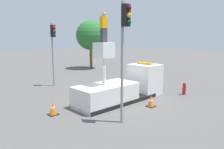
{
  "coord_description": "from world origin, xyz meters",
  "views": [
    {
      "loc": [
        -9.76,
        -9.84,
        4.23
      ],
      "look_at": [
        -1.66,
        -1.33,
        2.2
      ],
      "focal_mm": 35.0,
      "sensor_mm": 36.0,
      "label": 1
    }
  ],
  "objects": [
    {
      "name": "traffic_light_across",
      "position": [
        -0.57,
        7.05,
        3.79
      ],
      "size": [
        0.34,
        0.57,
        5.36
      ],
      "color": "gray",
      "rests_on": "ground"
    },
    {
      "name": "traffic_light_pole",
      "position": [
        -2.25,
        -2.79,
        4.12
      ],
      "size": [
        0.34,
        0.57,
        5.84
      ],
      "color": "gray",
      "rests_on": "ground"
    },
    {
      "name": "ground_plane",
      "position": [
        0.0,
        0.0,
        0.0
      ],
      "size": [
        120.0,
        120.0,
        0.0
      ],
      "primitive_type": "plane",
      "color": "#565451"
    },
    {
      "name": "traffic_cone_curbside",
      "position": [
        0.84,
        -2.15,
        0.34
      ],
      "size": [
        0.5,
        0.5,
        0.72
      ],
      "color": "black",
      "rests_on": "ground"
    },
    {
      "name": "bucket_truck",
      "position": [
        0.61,
        0.0,
        0.87
      ],
      "size": [
        6.83,
        2.08,
        3.9
      ],
      "color": "black",
      "rests_on": "ground"
    },
    {
      "name": "tree_left_bg",
      "position": [
        8.4,
        13.36,
        4.42
      ],
      "size": [
        3.88,
        3.88,
        6.38
      ],
      "color": "brown",
      "rests_on": "ground"
    },
    {
      "name": "worker",
      "position": [
        -1.07,
        0.0,
        4.78
      ],
      "size": [
        0.4,
        0.26,
        1.75
      ],
      "color": "#38383D",
      "rests_on": "bucket_truck"
    },
    {
      "name": "fire_hydrant",
      "position": [
        4.98,
        -2.12,
        0.44
      ],
      "size": [
        0.49,
        0.25,
        0.91
      ],
      "color": "red",
      "rests_on": "ground"
    },
    {
      "name": "traffic_cone_rear",
      "position": [
        -4.21,
        0.7,
        0.34
      ],
      "size": [
        0.52,
        0.52,
        0.72
      ],
      "color": "black",
      "rests_on": "ground"
    }
  ]
}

